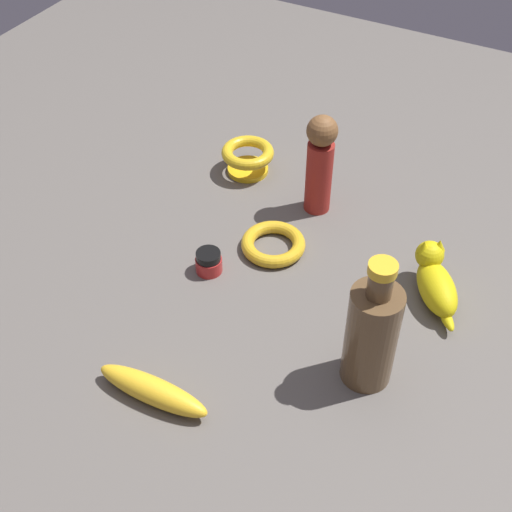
% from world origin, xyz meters
% --- Properties ---
extents(ground, '(2.00, 2.00, 0.00)m').
position_xyz_m(ground, '(0.00, 0.00, 0.00)').
color(ground, '#5B5651').
extents(bangle, '(0.11, 0.11, 0.02)m').
position_xyz_m(bangle, '(-0.01, 0.08, 0.01)').
color(bangle, gold).
rests_on(bangle, ground).
extents(bottle_tall, '(0.07, 0.07, 0.22)m').
position_xyz_m(bottle_tall, '(0.23, -0.09, 0.09)').
color(bottle_tall, brown).
rests_on(bottle_tall, ground).
extents(person_figure_adult, '(0.07, 0.07, 0.20)m').
position_xyz_m(person_figure_adult, '(0.01, 0.22, 0.10)').
color(person_figure_adult, maroon).
rests_on(person_figure_adult, ground).
extents(nail_polish_jar, '(0.05, 0.05, 0.04)m').
position_xyz_m(nail_polish_jar, '(-0.08, -0.01, 0.02)').
color(nail_polish_jar, '#B42524').
rests_on(nail_polish_jar, ground).
extents(banana, '(0.18, 0.04, 0.04)m').
position_xyz_m(banana, '(-0.02, -0.28, 0.02)').
color(banana, yellow).
rests_on(banana, ground).
extents(bowl, '(0.10, 0.10, 0.06)m').
position_xyz_m(bowl, '(-0.16, 0.26, 0.04)').
color(bowl, yellow).
rests_on(bowl, ground).
extents(cat_figurine, '(0.11, 0.14, 0.08)m').
position_xyz_m(cat_figurine, '(0.27, 0.11, 0.03)').
color(cat_figurine, gold).
rests_on(cat_figurine, ground).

